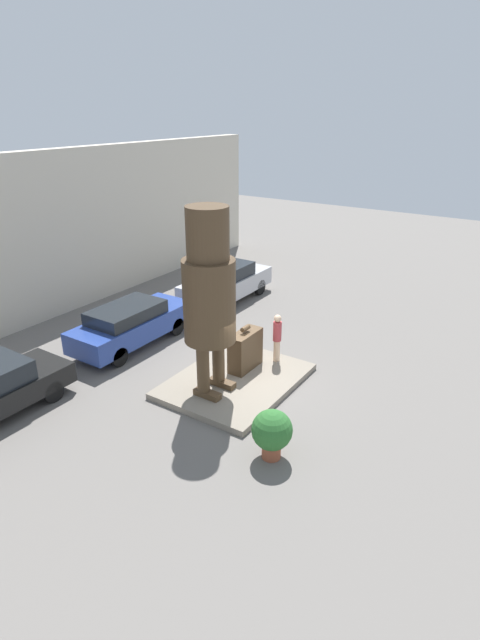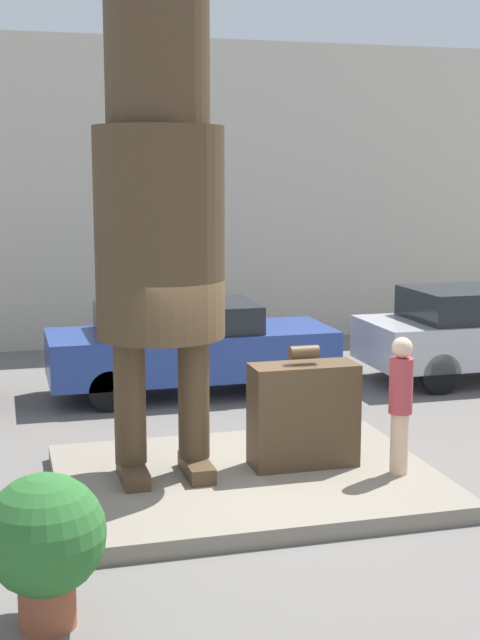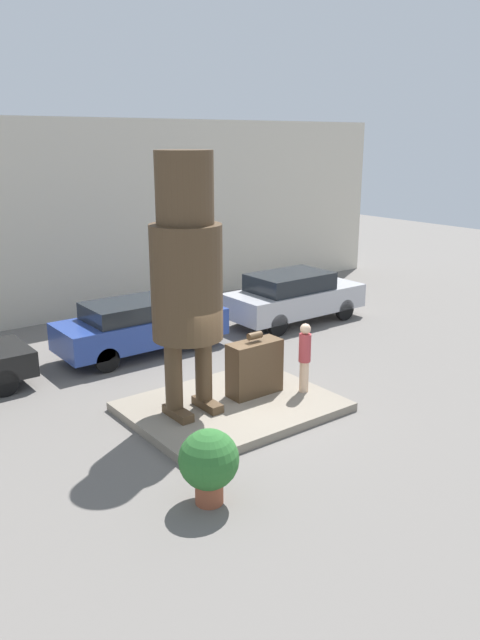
# 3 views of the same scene
# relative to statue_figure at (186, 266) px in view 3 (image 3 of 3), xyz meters

# --- Properties ---
(ground_plane) EXTENTS (60.00, 60.00, 0.00)m
(ground_plane) POSITION_rel_statue_figure_xyz_m (0.97, -0.21, -3.37)
(ground_plane) COLOR slate
(pedestal) EXTENTS (4.43, 3.41, 0.19)m
(pedestal) POSITION_rel_statue_figure_xyz_m (0.97, -0.21, -3.27)
(pedestal) COLOR gray
(pedestal) RESTS_ON ground_plane
(building_backdrop) EXTENTS (28.00, 0.60, 6.47)m
(building_backdrop) POSITION_rel_statue_figure_xyz_m (0.97, 9.22, -0.13)
(building_backdrop) COLOR beige
(building_backdrop) RESTS_ON ground_plane
(statue_figure) EXTENTS (1.47, 1.47, 5.43)m
(statue_figure) POSITION_rel_statue_figure_xyz_m (0.00, 0.00, 0.00)
(statue_figure) COLOR #4C3823
(statue_figure) RESTS_ON pedestal
(giant_suitcase) EXTENTS (1.28, 0.54, 1.47)m
(giant_suitcase) POSITION_rel_statue_figure_xyz_m (1.70, -0.10, -2.54)
(giant_suitcase) COLOR #4C3823
(giant_suitcase) RESTS_ON pedestal
(tourist) EXTENTS (0.28, 0.28, 1.64)m
(tourist) POSITION_rel_statue_figure_xyz_m (2.69, -0.69, -2.28)
(tourist) COLOR beige
(tourist) RESTS_ON pedestal
(parked_car_blue) EXTENTS (4.75, 1.76, 1.54)m
(parked_car_blue) POSITION_rel_statue_figure_xyz_m (1.24, 4.45, -2.54)
(parked_car_blue) COLOR #284293
(parked_car_blue) RESTS_ON ground_plane
(parked_car_silver) EXTENTS (4.71, 1.90, 1.66)m
(parked_car_silver) POSITION_rel_statue_figure_xyz_m (6.72, 4.17, -2.48)
(parked_car_silver) COLOR #B7B7BC
(parked_car_silver) RESTS_ON ground_plane
(planter_pot) EXTENTS (1.01, 1.01, 1.30)m
(planter_pot) POSITION_rel_statue_figure_xyz_m (-1.49, -2.91, -2.61)
(planter_pot) COLOR brown
(planter_pot) RESTS_ON ground_plane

